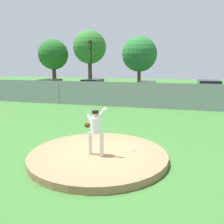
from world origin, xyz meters
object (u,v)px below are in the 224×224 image
at_px(baseball, 133,150).
at_px(parked_car_silver, 50,87).
at_px(parked_car_burgundy, 93,89).
at_px(traffic_light_near, 91,58).
at_px(parked_car_teal, 146,91).
at_px(traffic_cone_orange, 224,96).
at_px(parked_car_champagne, 208,91).
at_px(pitcher_youth, 95,128).

height_order(baseball, parked_car_silver, parked_car_silver).
relative_size(parked_car_burgundy, traffic_light_near, 0.78).
relative_size(parked_car_teal, parked_car_silver, 1.13).
height_order(parked_car_burgundy, parked_car_silver, parked_car_burgundy).
bearing_deg(parked_car_teal, traffic_cone_orange, 20.23).
relative_size(parked_car_burgundy, parked_car_champagne, 1.08).
bearing_deg(pitcher_youth, baseball, 32.31).
distance_m(parked_car_teal, traffic_cone_orange, 7.36).
bearing_deg(traffic_cone_orange, parked_car_silver, -173.38).
bearing_deg(parked_car_burgundy, parked_car_champagne, 2.43).
bearing_deg(traffic_cone_orange, parked_car_teal, -159.77).
xyz_separation_m(parked_car_teal, parked_car_champagne, (5.31, 0.60, 0.06)).
xyz_separation_m(parked_car_champagne, traffic_cone_orange, (1.58, 1.94, -0.58)).
bearing_deg(traffic_cone_orange, parked_car_burgundy, -168.79).
distance_m(pitcher_youth, traffic_light_near, 20.38).
relative_size(parked_car_champagne, parked_car_silver, 0.97).
xyz_separation_m(pitcher_youth, traffic_light_near, (-7.19, 18.88, 2.69)).
height_order(parked_car_burgundy, parked_car_teal, parked_car_burgundy).
relative_size(baseball, parked_car_silver, 0.02).
bearing_deg(parked_car_burgundy, pitcher_youth, -69.66).
xyz_separation_m(traffic_cone_orange, traffic_light_near, (-13.77, 1.79, 3.58)).
height_order(parked_car_silver, traffic_cone_orange, parked_car_silver).
bearing_deg(traffic_light_near, parked_car_teal, -32.16).
xyz_separation_m(parked_car_champagne, traffic_light_near, (-12.19, 3.73, 3.00)).
height_order(baseball, traffic_light_near, traffic_light_near).
xyz_separation_m(pitcher_youth, parked_car_burgundy, (-5.45, 14.71, -0.32)).
distance_m(pitcher_youth, baseball, 1.60).
distance_m(parked_car_teal, traffic_light_near, 8.68).
relative_size(parked_car_teal, traffic_light_near, 0.84).
height_order(parked_car_champagne, traffic_light_near, traffic_light_near).
height_order(parked_car_silver, traffic_light_near, traffic_light_near).
bearing_deg(pitcher_youth, parked_car_burgundy, 110.34).
xyz_separation_m(parked_car_burgundy, parked_car_silver, (-4.86, 0.43, -0.05)).
bearing_deg(traffic_cone_orange, parked_car_champagne, -129.08).
bearing_deg(parked_car_silver, parked_car_champagne, 0.07).
bearing_deg(parked_car_champagne, parked_car_teal, -173.59).
height_order(parked_car_teal, parked_car_champagne, parked_car_champagne).
bearing_deg(parked_car_teal, parked_car_burgundy, 178.28).
relative_size(parked_car_burgundy, traffic_cone_orange, 8.08).
bearing_deg(traffic_light_near, baseball, -65.40).
height_order(parked_car_burgundy, traffic_light_near, traffic_light_near).
bearing_deg(baseball, parked_car_champagne, 74.97).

